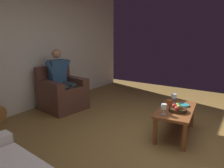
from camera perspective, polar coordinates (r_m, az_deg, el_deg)
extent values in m
plane|color=brown|center=(3.24, 15.07, -15.85)|extent=(7.11, 7.11, 0.00)
cube|color=silver|center=(4.70, -21.30, 10.39)|extent=(6.15, 0.06, 2.79)
cube|color=#533227|center=(4.60, -13.16, -4.19)|extent=(0.90, 0.89, 0.42)
cube|color=#533227|center=(4.48, -12.88, -1.18)|extent=(0.53, 0.72, 0.10)
cube|color=#533227|center=(4.69, -10.27, 0.46)|extent=(0.28, 0.81, 0.24)
cube|color=#533227|center=(4.34, -16.73, -0.90)|extent=(0.28, 0.81, 0.24)
cube|color=#533227|center=(4.76, -15.82, 1.94)|extent=(0.82, 0.22, 0.50)
cube|color=navy|center=(4.60, -14.74, 3.13)|extent=(0.37, 0.22, 0.54)
sphere|color=#A87A5B|center=(4.55, -15.03, 8.03)|extent=(0.19, 0.19, 0.19)
cylinder|color=#313F41|center=(4.53, -11.99, -0.16)|extent=(0.18, 0.44, 0.13)
cylinder|color=#313F41|center=(4.44, -10.17, -3.98)|extent=(0.13, 0.13, 0.52)
cylinder|color=navy|center=(4.66, -12.39, 4.85)|extent=(0.21, 0.12, 0.29)
cylinder|color=#313F41|center=(4.42, -14.06, -0.60)|extent=(0.18, 0.44, 0.13)
cylinder|color=#313F41|center=(4.32, -12.23, -4.54)|extent=(0.13, 0.13, 0.52)
cylinder|color=navy|center=(4.43, -16.65, 4.20)|extent=(0.21, 0.12, 0.29)
cube|color=brown|center=(3.41, 17.18, -6.80)|extent=(1.03, 0.61, 0.04)
cylinder|color=brown|center=(3.88, 21.10, -8.14)|extent=(0.06, 0.06, 0.40)
cylinder|color=brown|center=(3.07, 19.14, -13.67)|extent=(0.06, 0.06, 0.40)
cylinder|color=brown|center=(3.93, 15.25, -7.43)|extent=(0.06, 0.06, 0.40)
cylinder|color=brown|center=(3.13, 11.71, -12.60)|extent=(0.06, 0.06, 0.40)
cylinder|color=silver|center=(3.72, 16.47, -4.73)|extent=(0.07, 0.07, 0.01)
cylinder|color=silver|center=(3.71, 16.50, -4.24)|extent=(0.01, 0.01, 0.06)
cylinder|color=silver|center=(3.69, 16.57, -3.21)|extent=(0.09, 0.09, 0.08)
cylinder|color=#590C19|center=(3.70, 16.55, -3.54)|extent=(0.08, 0.08, 0.03)
cylinder|color=silver|center=(3.14, 13.95, -7.91)|extent=(0.07, 0.07, 0.01)
cylinder|color=silver|center=(3.13, 13.99, -7.28)|extent=(0.01, 0.01, 0.07)
cylinder|color=silver|center=(3.10, 14.06, -6.02)|extent=(0.08, 0.08, 0.08)
cylinder|color=#590C19|center=(3.11, 14.04, -6.41)|extent=(0.07, 0.07, 0.03)
cylinder|color=black|center=(3.29, 17.56, -6.72)|extent=(0.27, 0.27, 0.05)
sphere|color=red|center=(3.20, 17.36, -6.40)|extent=(0.07, 0.07, 0.07)
sphere|color=#71A540|center=(3.28, 17.87, -5.99)|extent=(0.07, 0.07, 0.07)
sphere|color=olive|center=(3.36, 17.65, -5.52)|extent=(0.07, 0.07, 0.07)
sphere|color=red|center=(3.30, 16.71, -5.75)|extent=(0.07, 0.07, 0.07)
cylinder|color=teal|center=(3.58, 18.84, -5.47)|extent=(0.20, 0.20, 0.02)
cylinder|color=#AC441A|center=(3.54, 15.34, -4.96)|extent=(0.09, 0.09, 0.08)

